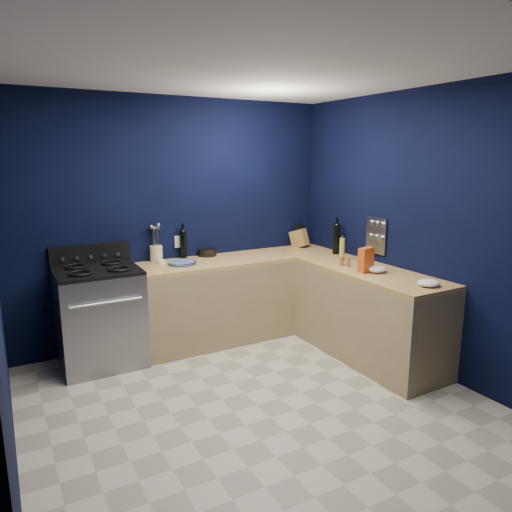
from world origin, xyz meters
TOP-DOWN VIEW (x-y plane):
  - floor at (0.00, 0.00)m, footprint 3.50×3.50m
  - ceiling at (0.00, 0.00)m, footprint 3.50×3.50m
  - wall_back at (0.00, 1.76)m, footprint 3.50×0.02m
  - wall_right at (1.76, 0.00)m, footprint 0.02×3.50m
  - wall_front at (0.00, -1.76)m, footprint 3.50×0.02m
  - cab_back at (0.60, 1.44)m, footprint 2.30×0.63m
  - top_back at (0.60, 1.44)m, footprint 2.30×0.63m
  - cab_right at (1.44, 0.29)m, footprint 0.63×1.67m
  - top_right at (1.44, 0.29)m, footprint 0.63×1.67m
  - gas_range at (-0.93, 1.42)m, footprint 0.76×0.66m
  - oven_door at (-0.93, 1.10)m, footprint 0.59×0.02m
  - cooktop at (-0.93, 1.42)m, footprint 0.76×0.66m
  - backguard at (-0.93, 1.72)m, footprint 0.76×0.06m
  - spice_panel at (1.74, 0.55)m, footprint 0.02×0.28m
  - wall_outlet at (0.00, 1.74)m, footprint 0.09×0.02m
  - plate_stack at (-0.08, 1.42)m, footprint 0.30×0.30m
  - ramekin at (-0.26, 1.57)m, footprint 0.10×0.10m
  - utensil_crock at (-0.27, 1.69)m, footprint 0.17×0.17m
  - wine_bottle_back at (0.03, 1.69)m, footprint 0.09×0.09m
  - lemon_basket at (0.31, 1.69)m, footprint 0.24×0.24m
  - knife_block at (1.51, 1.63)m, footprint 0.20×0.27m
  - wine_bottle_right at (1.63, 1.07)m, footprint 0.09×0.09m
  - oil_bottle at (1.48, 0.78)m, footprint 0.06×0.06m
  - spice_jar_near at (1.30, 0.58)m, footprint 0.06×0.06m
  - spice_jar_far at (1.34, 0.52)m, footprint 0.04×0.04m
  - crouton_bag at (1.33, 0.25)m, footprint 0.18×0.11m
  - towel_front at (1.42, 0.18)m, footprint 0.23×0.21m
  - towel_end at (1.46, -0.39)m, footprint 0.24×0.23m

SIDE VIEW (x-z plane):
  - floor at x=0.00m, z-range -0.02..0.00m
  - cab_back at x=0.60m, z-range 0.00..0.86m
  - cab_right at x=1.44m, z-range 0.00..0.86m
  - oven_door at x=-0.93m, z-range 0.24..0.66m
  - gas_range at x=-0.93m, z-range 0.00..0.92m
  - top_back at x=0.60m, z-range 0.86..0.90m
  - top_right at x=1.44m, z-range 0.86..0.90m
  - plate_stack at x=-0.08m, z-range 0.90..0.93m
  - ramekin at x=-0.26m, z-range 0.90..0.94m
  - towel_end at x=1.46m, z-range 0.90..0.96m
  - towel_front at x=1.42m, z-range 0.90..0.96m
  - cooktop at x=-0.93m, z-range 0.92..0.95m
  - lemon_basket at x=0.31m, z-range 0.90..0.98m
  - spice_jar_far at x=1.34m, z-range 0.90..0.99m
  - spice_jar_near at x=1.30m, z-range 0.90..1.00m
  - utensil_crock at x=-0.27m, z-range 0.90..1.07m
  - knife_block at x=1.51m, z-range 0.88..1.13m
  - oil_bottle at x=1.48m, z-range 0.90..1.14m
  - crouton_bag at x=1.33m, z-range 0.90..1.14m
  - backguard at x=-0.93m, z-range 0.94..1.14m
  - wine_bottle_back at x=0.03m, z-range 0.90..1.20m
  - wine_bottle_right at x=1.63m, z-range 0.90..1.23m
  - wall_outlet at x=0.00m, z-range 1.02..1.15m
  - spice_panel at x=1.74m, z-range 0.99..1.37m
  - wall_back at x=0.00m, z-range 0.00..2.60m
  - wall_right at x=1.76m, z-range 0.00..2.60m
  - wall_front at x=0.00m, z-range 0.00..2.60m
  - ceiling at x=0.00m, z-range 2.60..2.62m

